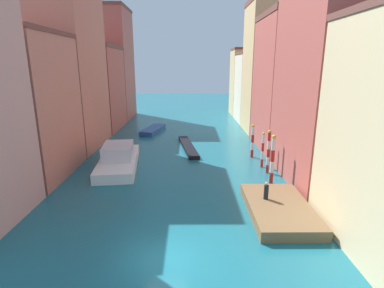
# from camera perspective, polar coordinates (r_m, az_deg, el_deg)

# --- Properties ---
(ground_plane) EXTENTS (154.00, 154.00, 0.00)m
(ground_plane) POSITION_cam_1_polar(r_m,az_deg,el_deg) (40.92, -2.47, -0.43)
(ground_plane) COLOR #196070
(building_left_1) EXTENTS (7.74, 10.12, 13.88)m
(building_left_1) POSITION_cam_1_polar(r_m,az_deg,el_deg) (32.98, -29.46, 6.25)
(building_left_1) COLOR #C6705B
(building_left_1) RESTS_ON ground
(building_left_2) EXTENTS (7.74, 11.57, 20.85)m
(building_left_2) POSITION_cam_1_polar(r_m,az_deg,el_deg) (42.65, -22.98, 13.27)
(building_left_2) COLOR #C6705B
(building_left_2) RESTS_ON ground
(building_left_3) EXTENTS (7.74, 11.65, 13.95)m
(building_left_3) POSITION_cam_1_polar(r_m,az_deg,el_deg) (54.01, -17.84, 10.15)
(building_left_3) COLOR #B25147
(building_left_3) RESTS_ON ground
(building_left_4) EXTENTS (7.74, 10.63, 21.63)m
(building_left_4) POSITION_cam_1_polar(r_m,az_deg,el_deg) (64.68, -15.15, 14.43)
(building_left_4) COLOR #B25147
(building_left_4) RESTS_ON ground
(building_right_1) EXTENTS (7.74, 12.19, 20.45)m
(building_right_1) POSITION_cam_1_polar(r_m,az_deg,el_deg) (30.37, 25.48, 12.41)
(building_right_1) COLOR #B25147
(building_right_1) RESTS_ON ground
(building_right_2) EXTENTS (7.74, 11.24, 17.06)m
(building_right_2) POSITION_cam_1_polar(r_m,az_deg,el_deg) (41.29, 18.23, 11.02)
(building_right_2) COLOR #B25147
(building_right_2) RESTS_ON ground
(building_right_3) EXTENTS (7.74, 8.95, 20.49)m
(building_right_3) POSITION_cam_1_polar(r_m,az_deg,el_deg) (51.11, 14.72, 13.82)
(building_right_3) COLOR #DBB77A
(building_right_3) RESTS_ON ground
(building_right_4) EXTENTS (7.74, 9.16, 12.99)m
(building_right_4) POSITION_cam_1_polar(r_m,az_deg,el_deg) (60.04, 12.27, 10.46)
(building_right_4) COLOR beige
(building_right_4) RESTS_ON ground
(building_right_5) EXTENTS (7.74, 7.42, 14.20)m
(building_right_5) POSITION_cam_1_polar(r_m,az_deg,el_deg) (68.26, 10.76, 11.55)
(building_right_5) COLOR #DBB77A
(building_right_5) RESTS_ON ground
(waterfront_dock) EXTENTS (4.47, 7.77, 0.80)m
(waterfront_dock) POSITION_cam_1_polar(r_m,az_deg,el_deg) (23.75, 16.19, -11.76)
(waterfront_dock) COLOR brown
(waterfront_dock) RESTS_ON ground
(person_on_dock) EXTENTS (0.36, 0.36, 1.39)m
(person_on_dock) POSITION_cam_1_polar(r_m,az_deg,el_deg) (23.88, 13.93, -8.71)
(person_on_dock) COLOR black
(person_on_dock) RESTS_ON waterfront_dock
(mooring_pole_0) EXTENTS (0.39, 0.39, 4.70)m
(mooring_pole_0) POSITION_cam_1_polar(r_m,az_deg,el_deg) (28.52, 15.07, -2.78)
(mooring_pole_0) COLOR red
(mooring_pole_0) RESTS_ON ground
(mooring_pole_1) EXTENTS (0.32, 0.32, 4.51)m
(mooring_pole_1) POSITION_cam_1_polar(r_m,az_deg,el_deg) (31.32, 14.33, -1.35)
(mooring_pole_1) COLOR red
(mooring_pole_1) RESTS_ON ground
(mooring_pole_2) EXTENTS (0.30, 0.30, 3.88)m
(mooring_pole_2) POSITION_cam_1_polar(r_m,az_deg,el_deg) (32.99, 13.29, -1.03)
(mooring_pole_2) COLOR red
(mooring_pole_2) RESTS_ON ground
(mooring_pole_3) EXTENTS (0.36, 0.36, 4.01)m
(mooring_pole_3) POSITION_cam_1_polar(r_m,az_deg,el_deg) (36.28, 11.45, 0.64)
(mooring_pole_3) COLOR red
(mooring_pole_3) RESTS_ON ground
(vaporetto_white) EXTENTS (5.00, 10.92, 2.52)m
(vaporetto_white) POSITION_cam_1_polar(r_m,az_deg,el_deg) (33.55, -13.80, -2.71)
(vaporetto_white) COLOR white
(vaporetto_white) RESTS_ON ground
(gondola_black) EXTENTS (2.86, 10.28, 0.48)m
(gondola_black) POSITION_cam_1_polar(r_m,az_deg,el_deg) (39.79, -0.78, -0.50)
(gondola_black) COLOR black
(gondola_black) RESTS_ON ground
(motorboat_0) EXTENTS (3.68, 7.50, 0.68)m
(motorboat_0) POSITION_cam_1_polar(r_m,az_deg,el_deg) (50.10, -7.43, 2.72)
(motorboat_0) COLOR #234C93
(motorboat_0) RESTS_ON ground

